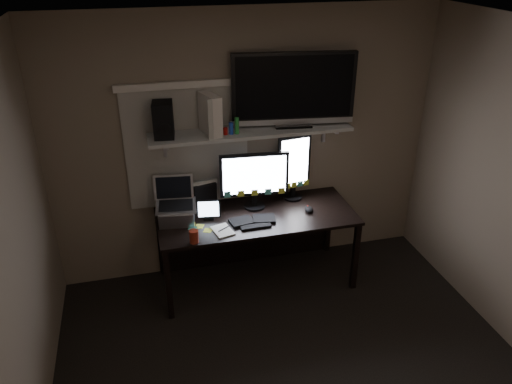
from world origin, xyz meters
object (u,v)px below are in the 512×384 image
object	(u,v)px
desk	(253,225)
laptop	(176,202)
game_console	(210,114)
tv	(294,90)
speaker	(163,120)
tablet	(208,210)
cup	(194,236)
monitor_portrait	(294,167)
keyboard	(253,220)
mouse	(309,209)
monitor_landscape	(254,180)

from	to	relation	value
desk	laptop	bearing A→B (deg)	-174.66
desk	game_console	xyz separation A→B (m)	(-0.36, 0.08, 1.10)
tv	speaker	size ratio (longest dim) A/B	3.58
tablet	cup	world-z (taller)	tablet
monitor_portrait	keyboard	world-z (taller)	monitor_portrait
tv	game_console	bearing A→B (deg)	-170.77
cup	game_console	size ratio (longest dim) A/B	0.32
laptop	speaker	xyz separation A→B (m)	(-0.04, 0.16, 0.71)
desk	cup	size ratio (longest dim) A/B	16.13
keyboard	mouse	distance (m)	0.55
cup	tablet	bearing A→B (deg)	63.09
tablet	tv	world-z (taller)	tv
monitor_landscape	laptop	size ratio (longest dim) A/B	1.61
monitor_landscape	mouse	distance (m)	0.57
keyboard	tablet	distance (m)	0.41
desk	laptop	size ratio (longest dim) A/B	4.58
monitor_landscape	laptop	xyz separation A→B (m)	(-0.73, -0.10, -0.08)
tablet	cup	size ratio (longest dim) A/B	1.96
monitor_landscape	game_console	bearing A→B (deg)	178.59
desk	speaker	world-z (taller)	speaker
laptop	game_console	world-z (taller)	game_console
desk	monitor_landscape	size ratio (longest dim) A/B	2.84
cup	speaker	world-z (taller)	speaker
monitor_portrait	tablet	bearing A→B (deg)	-174.43
keyboard	laptop	xyz separation A→B (m)	(-0.65, 0.16, 0.18)
tv	game_console	world-z (taller)	tv
tv	speaker	xyz separation A→B (m)	(-1.14, -0.01, -0.17)
speaker	game_console	bearing A→B (deg)	4.97
keyboard	cup	size ratio (longest dim) A/B	3.71
speaker	tablet	bearing A→B (deg)	-22.26
tablet	game_console	size ratio (longest dim) A/B	0.63
monitor_portrait	speaker	world-z (taller)	speaker
desk	game_console	size ratio (longest dim) A/B	5.21
mouse	game_console	xyz separation A→B (m)	(-0.84, 0.25, 0.90)
tablet	mouse	bearing A→B (deg)	3.55
game_console	monitor_landscape	bearing A→B (deg)	-23.41
tablet	laptop	bearing A→B (deg)	-174.83
tablet	speaker	bearing A→B (deg)	160.05
laptop	cup	world-z (taller)	laptop
laptop	desk	bearing A→B (deg)	12.77
mouse	speaker	size ratio (longest dim) A/B	0.37
desk	tv	world-z (taller)	tv
tv	game_console	size ratio (longest dim) A/B	3.15
keyboard	cup	world-z (taller)	cup
game_console	speaker	size ratio (longest dim) A/B	1.14
tablet	game_console	distance (m)	0.85
laptop	tv	size ratio (longest dim) A/B	0.36
desk	cup	world-z (taller)	cup
mouse	game_console	size ratio (longest dim) A/B	0.33
monitor_landscape	tablet	world-z (taller)	monitor_landscape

